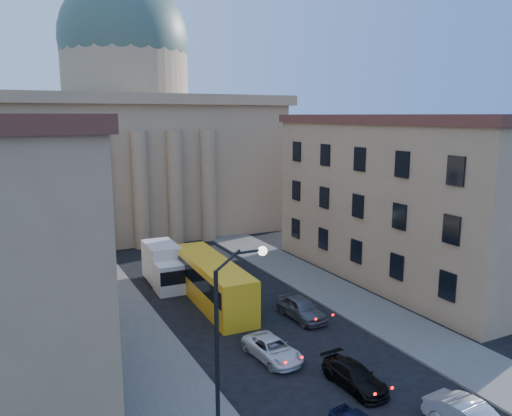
% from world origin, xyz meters
% --- Properties ---
extents(sidewalk_left, '(5.00, 60.00, 0.15)m').
position_xyz_m(sidewalk_left, '(-8.50, 18.00, 0.07)').
color(sidewalk_left, '#54534D').
rests_on(sidewalk_left, ground).
extents(sidewalk_right, '(5.00, 60.00, 0.15)m').
position_xyz_m(sidewalk_right, '(8.50, 18.00, 0.07)').
color(sidewalk_right, '#54534D').
rests_on(sidewalk_right, ground).
extents(church, '(68.02, 28.76, 36.60)m').
position_xyz_m(church, '(0.00, 55.47, 11.88)').
color(church, '#927B5A').
rests_on(church, ground).
extents(building_right, '(11.60, 26.60, 14.70)m').
position_xyz_m(building_right, '(17.00, 22.00, 7.42)').
color(building_right, tan).
rests_on(building_right, ground).
extents(street_lamp, '(2.62, 0.44, 8.83)m').
position_xyz_m(street_lamp, '(-6.97, 8.00, 5.29)').
color(street_lamp, black).
rests_on(street_lamp, ground).
extents(car_left_mid, '(2.46, 4.67, 1.25)m').
position_xyz_m(car_left_mid, '(-1.63, 13.41, 0.63)').
color(car_left_mid, silver).
rests_on(car_left_mid, ground).
extents(car_right_mid, '(1.95, 4.42, 1.26)m').
position_xyz_m(car_right_mid, '(0.80, 8.55, 0.63)').
color(car_right_mid, black).
rests_on(car_right_mid, ground).
extents(car_right_far, '(2.06, 4.73, 1.59)m').
position_xyz_m(car_right_far, '(3.21, 17.83, 0.79)').
color(car_right_far, '#545459').
rests_on(car_right_far, ground).
extents(car_right_distant, '(1.97, 4.32, 1.37)m').
position_xyz_m(car_right_distant, '(1.75, 31.94, 0.69)').
color(car_right_distant, black).
rests_on(car_right_distant, ground).
extents(city_bus, '(3.31, 12.30, 3.44)m').
position_xyz_m(city_bus, '(-1.39, 23.70, 1.85)').
color(city_bus, yellow).
rests_on(city_bus, ground).
extents(box_truck, '(2.71, 6.44, 3.49)m').
position_xyz_m(box_truck, '(-3.50, 29.56, 1.65)').
color(box_truck, silver).
rests_on(box_truck, ground).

